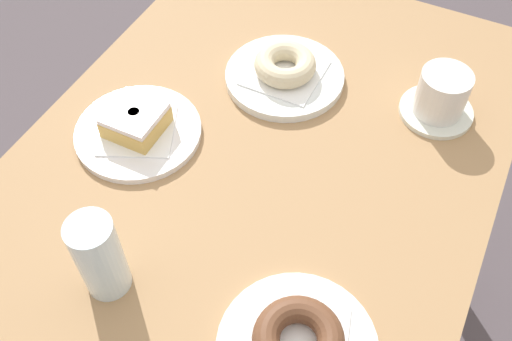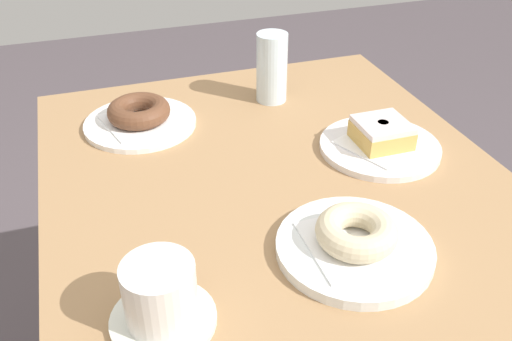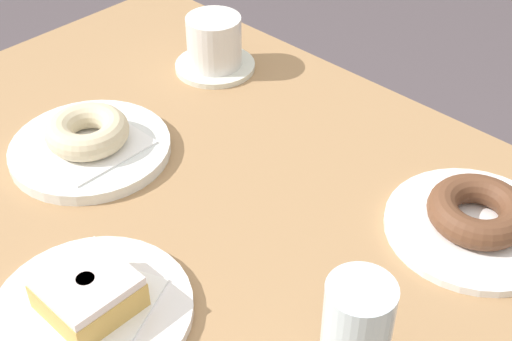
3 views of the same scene
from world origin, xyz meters
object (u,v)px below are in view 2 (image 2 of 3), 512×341
at_px(plate_glazed_square, 380,147).
at_px(plate_sugar_ring, 354,248).
at_px(water_glass, 272,68).
at_px(donut_chocolate_ring, 139,111).
at_px(coffee_cup, 161,297).
at_px(plate_chocolate_ring, 140,123).
at_px(donut_glazed_square, 382,132).
at_px(donut_sugar_ring, 356,231).

xyz_separation_m(plate_glazed_square, plate_sugar_ring, (-0.23, 0.16, 0.00)).
bearing_deg(water_glass, plate_glazed_square, -155.15).
distance_m(donut_chocolate_ring, coffee_cup, 0.49).
xyz_separation_m(plate_chocolate_ring, plate_sugar_ring, (-0.44, -0.22, 0.00)).
distance_m(donut_glazed_square, donut_chocolate_ring, 0.44).
distance_m(plate_chocolate_ring, plate_sugar_ring, 0.50).
relative_size(plate_chocolate_ring, water_glass, 1.50).
bearing_deg(plate_glazed_square, water_glass, 24.85).
height_order(plate_chocolate_ring, plate_sugar_ring, plate_sugar_ring).
relative_size(donut_sugar_ring, coffee_cup, 0.87).
bearing_deg(water_glass, donut_sugar_ring, 174.07).
xyz_separation_m(plate_sugar_ring, water_glass, (0.47, -0.05, 0.06)).
height_order(plate_sugar_ring, donut_sugar_ring, donut_sugar_ring).
height_order(plate_chocolate_ring, donut_chocolate_ring, donut_chocolate_ring).
height_order(donut_sugar_ring, water_glass, water_glass).
distance_m(plate_glazed_square, water_glass, 0.28).
relative_size(plate_glazed_square, coffee_cup, 1.67).
xyz_separation_m(plate_glazed_square, water_glass, (0.24, 0.11, 0.06)).
bearing_deg(donut_glazed_square, coffee_cup, 121.82).
xyz_separation_m(donut_chocolate_ring, coffee_cup, (-0.48, 0.05, 0.01)).
height_order(donut_glazed_square, donut_sugar_ring, donut_glazed_square).
bearing_deg(coffee_cup, plate_glazed_square, -58.18).
distance_m(plate_sugar_ring, coffee_cup, 0.27).
bearing_deg(plate_chocolate_ring, water_glass, -84.32).
bearing_deg(coffee_cup, plate_chocolate_ring, -5.33).
xyz_separation_m(donut_sugar_ring, coffee_cup, (-0.04, 0.27, 0.00)).
bearing_deg(coffee_cup, donut_sugar_ring, -81.52).
xyz_separation_m(donut_glazed_square, plate_sugar_ring, (-0.23, 0.16, -0.03)).
distance_m(donut_chocolate_ring, water_glass, 0.27).
distance_m(donut_glazed_square, water_glass, 0.27).
xyz_separation_m(plate_glazed_square, donut_glazed_square, (0.00, 0.00, 0.03)).
relative_size(water_glass, coffee_cup, 1.11).
relative_size(plate_sugar_ring, coffee_cup, 1.70).
bearing_deg(donut_chocolate_ring, plate_sugar_ring, -153.56).
distance_m(plate_glazed_square, donut_glazed_square, 0.03).
xyz_separation_m(donut_glazed_square, water_glass, (0.24, 0.11, 0.03)).
distance_m(plate_chocolate_ring, coffee_cup, 0.49).
bearing_deg(plate_sugar_ring, plate_chocolate_ring, 26.44).
height_order(donut_glazed_square, donut_chocolate_ring, donut_glazed_square).
xyz_separation_m(donut_chocolate_ring, water_glass, (0.03, -0.27, 0.04)).
bearing_deg(plate_chocolate_ring, donut_sugar_ring, -153.56).
xyz_separation_m(donut_glazed_square, coffee_cup, (-0.27, 0.43, 0.01)).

